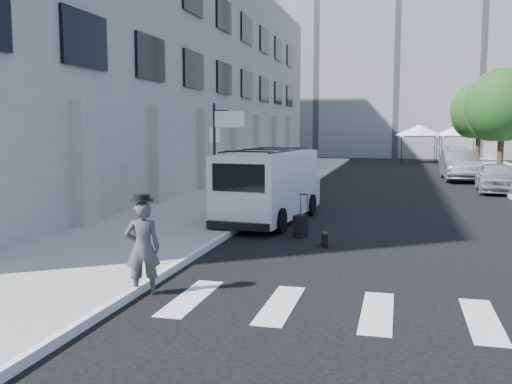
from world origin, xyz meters
The scene contains 16 objects.
ground centered at (0.00, 0.00, 0.00)m, with size 120.00×120.00×0.00m, color black.
sidewalk_left centered at (-4.25, 16.00, 0.07)m, with size 4.50×48.00×0.15m, color gray.
building_left centered at (-11.50, 18.00, 6.00)m, with size 10.00×44.00×12.00m, color gray.
building_far centered at (2.00, 50.00, 12.50)m, with size 22.00×12.00×25.00m, color slate.
sign_pole centered at (-2.36, 3.20, 2.65)m, with size 1.03×0.07×3.50m.
tree_near centered at (7.50, 20.15, 3.97)m, with size 3.80×3.83×6.03m.
tree_far centered at (7.50, 29.15, 3.97)m, with size 3.80×3.83×6.03m.
tent_left centered at (4.00, 38.00, 2.71)m, with size 4.00×4.00×3.20m.
tent_right centered at (7.20, 38.50, 2.71)m, with size 4.00×4.00×3.20m.
businessman centered at (-1.90, -3.00, 0.85)m, with size 0.62×0.40×1.69m, color #3E3E41.
briefcase centered at (0.71, 2.00, 0.17)m, with size 0.12×0.44×0.34m, color black.
suitcase centered at (-0.09, 3.00, 0.31)m, with size 0.37×0.48×1.17m.
cargo_van centered at (-1.48, 5.39, 1.14)m, with size 2.47×5.95×2.20m.
parked_car_a centered at (6.80, 15.81, 0.70)m, with size 1.65×4.11×1.40m, color #96989D.
parked_car_b centered at (5.79, 21.65, 0.86)m, with size 1.81×5.20×1.71m, color #57595F.
parked_car_c centered at (6.78, 33.52, 0.78)m, with size 2.17×5.34×1.55m, color #AEAFB6.
Camera 1 is at (2.48, -12.14, 2.98)m, focal length 40.00 mm.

